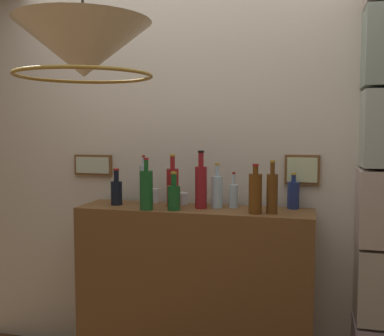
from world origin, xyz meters
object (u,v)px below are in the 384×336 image
(liquor_bottle_bourbon, at_px, (255,193))
(glass_tumbler_rocks, at_px, (155,196))
(liquor_bottle_sherry, at_px, (234,195))
(pendant_lamp, at_px, (84,51))
(glass_tumbler_highball, at_px, (182,199))
(liquor_bottle_mezcal, at_px, (201,185))
(liquor_bottle_amaro, at_px, (146,189))
(liquor_bottle_gin, at_px, (293,195))
(liquor_bottle_scotch, at_px, (117,191))
(liquor_bottle_port, at_px, (272,192))
(liquor_bottle_vermouth, at_px, (144,185))
(liquor_bottle_tequila, at_px, (217,191))
(liquor_bottle_rye, at_px, (174,196))
(liquor_bottle_vodka, at_px, (173,186))

(liquor_bottle_bourbon, height_order, glass_tumbler_rocks, liquor_bottle_bourbon)
(liquor_bottle_sherry, xyz_separation_m, pendant_lamp, (-0.49, -0.95, 0.74))
(glass_tumbler_highball, bearing_deg, liquor_bottle_mezcal, -35.04)
(liquor_bottle_amaro, bearing_deg, liquor_bottle_gin, 16.84)
(liquor_bottle_bourbon, height_order, liquor_bottle_gin, liquor_bottle_bourbon)
(liquor_bottle_scotch, xyz_separation_m, glass_tumbler_rocks, (0.21, 0.13, -0.04))
(liquor_bottle_scotch, xyz_separation_m, pendant_lamp, (0.24, -0.87, 0.73))
(liquor_bottle_amaro, relative_size, glass_tumbler_rocks, 3.35)
(liquor_bottle_sherry, bearing_deg, glass_tumbler_rocks, 174.39)
(liquor_bottle_port, height_order, liquor_bottle_scotch, liquor_bottle_port)
(liquor_bottle_gin, height_order, liquor_bottle_vermouth, liquor_bottle_vermouth)
(pendant_lamp, bearing_deg, glass_tumbler_highball, 80.88)
(liquor_bottle_scotch, xyz_separation_m, liquor_bottle_vermouth, (0.17, 0.04, 0.04))
(liquor_bottle_sherry, height_order, liquor_bottle_tequila, liquor_bottle_tequila)
(liquor_bottle_gin, relative_size, liquor_bottle_vermouth, 0.69)
(liquor_bottle_tequila, bearing_deg, liquor_bottle_rye, -148.95)
(liquor_bottle_gin, distance_m, liquor_bottle_vermouth, 0.93)
(liquor_bottle_bourbon, relative_size, liquor_bottle_tequila, 1.03)
(liquor_bottle_bourbon, height_order, liquor_bottle_amaro, liquor_bottle_amaro)
(liquor_bottle_sherry, height_order, liquor_bottle_scotch, liquor_bottle_scotch)
(liquor_bottle_mezcal, distance_m, liquor_bottle_rye, 0.18)
(liquor_bottle_bourbon, distance_m, liquor_bottle_rye, 0.48)
(liquor_bottle_mezcal, bearing_deg, glass_tumbler_rocks, 160.32)
(liquor_bottle_mezcal, height_order, glass_tumbler_highball, liquor_bottle_mezcal)
(liquor_bottle_sherry, xyz_separation_m, liquor_bottle_vodka, (-0.37, -0.06, 0.05))
(liquor_bottle_scotch, bearing_deg, liquor_bottle_bourbon, -4.92)
(liquor_bottle_amaro, distance_m, pendant_lamp, 1.02)
(liquor_bottle_bourbon, height_order, liquor_bottle_tequila, liquor_bottle_bourbon)
(liquor_bottle_amaro, xyz_separation_m, liquor_bottle_rye, (0.16, 0.03, -0.04))
(liquor_bottle_gin, relative_size, liquor_bottle_scotch, 0.94)
(liquor_bottle_gin, distance_m, glass_tumbler_rocks, 0.88)
(liquor_bottle_vodka, xyz_separation_m, glass_tumbler_highball, (0.04, 0.09, -0.09))
(liquor_bottle_vodka, bearing_deg, liquor_bottle_gin, 9.14)
(glass_tumbler_rocks, bearing_deg, liquor_bottle_vodka, -35.36)
(glass_tumbler_rocks, bearing_deg, liquor_bottle_sherry, -5.61)
(liquor_bottle_bourbon, distance_m, glass_tumbler_rocks, 0.71)
(liquor_bottle_vodka, relative_size, liquor_bottle_tequila, 1.18)
(liquor_bottle_gin, xyz_separation_m, glass_tumbler_highball, (-0.69, -0.02, -0.05))
(liquor_bottle_amaro, xyz_separation_m, liquor_bottle_mezcal, (0.30, 0.13, 0.02))
(liquor_bottle_sherry, relative_size, liquor_bottle_amaro, 0.70)
(liquor_bottle_amaro, height_order, liquor_bottle_tequila, liquor_bottle_amaro)
(liquor_bottle_tequila, bearing_deg, liquor_bottle_vermouth, -178.79)
(liquor_bottle_vermouth, relative_size, glass_tumbler_highball, 4.22)
(glass_tumbler_rocks, bearing_deg, liquor_bottle_vermouth, -114.57)
(liquor_bottle_bourbon, relative_size, liquor_bottle_vodka, 0.87)
(liquor_bottle_vodka, relative_size, glass_tumbler_highball, 4.35)
(liquor_bottle_bourbon, relative_size, liquor_bottle_port, 0.93)
(liquor_bottle_bourbon, xyz_separation_m, liquor_bottle_sherry, (-0.15, 0.16, -0.04))
(liquor_bottle_gin, xyz_separation_m, glass_tumbler_rocks, (-0.88, -0.01, -0.04))
(liquor_bottle_vermouth, height_order, pendant_lamp, pendant_lamp)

